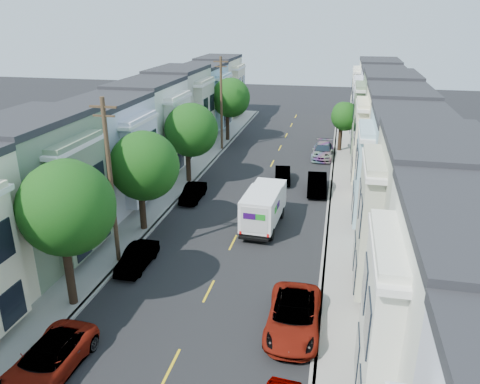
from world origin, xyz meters
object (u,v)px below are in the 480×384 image
object	(u,v)px
tree_far_r	(344,117)
parked_left_d	(193,193)
parked_right_b	(293,317)
tree_c	(143,166)
tree_d	(190,130)
utility_pole_near	(111,184)
lead_sedan	(283,175)
parked_left_b	(48,361)
parked_left_c	(137,258)
parked_right_c	(317,184)
tree_e	(230,98)
fedex_truck	(264,206)
utility_pole_far	(221,104)
parked_right_d	(323,151)
tree_b	(65,208)

from	to	relation	value
tree_far_r	parked_left_d	bearing A→B (deg)	-124.28
parked_right_b	tree_far_r	bearing A→B (deg)	85.18
tree_c	tree_far_r	distance (m)	26.96
tree_d	tree_far_r	world-z (taller)	tree_d
utility_pole_near	lead_sedan	distance (m)	19.10
lead_sedan	parked_left_b	bearing A→B (deg)	-111.77
parked_left_c	parked_right_c	bearing A→B (deg)	57.42
parked_left_d	tree_e	bearing A→B (deg)	93.25
fedex_truck	utility_pole_near	bearing A→B (deg)	-135.47
tree_d	parked_right_b	size ratio (longest dim) A/B	1.33
tree_e	utility_pole_far	bearing A→B (deg)	-89.97
tree_e	parked_left_d	size ratio (longest dim) A/B	1.94
tree_c	fedex_truck	bearing A→B (deg)	16.71
parked_left_c	parked_right_d	xyz separation A→B (m)	(9.80, 25.51, 0.12)
lead_sedan	parked_right_b	world-z (taller)	parked_right_b
tree_c	parked_left_b	xyz separation A→B (m)	(1.40, -14.13, -4.07)
tree_d	parked_left_d	distance (m)	6.03
tree_d	lead_sedan	xyz separation A→B (m)	(8.01, 1.84, -4.18)
tree_b	tree_e	distance (m)	34.70
tree_d	parked_right_b	xyz separation A→B (m)	(11.20, -19.29, -4.07)
fedex_truck	lead_sedan	world-z (taller)	fedex_truck
parked_left_b	lead_sedan	bearing A→B (deg)	77.77
fedex_truck	parked_right_c	xyz separation A→B (m)	(3.34, 7.77, -0.82)
parked_right_d	tree_far_r	bearing A→B (deg)	57.40
lead_sedan	parked_right_c	xyz separation A→B (m)	(3.19, -2.00, 0.12)
tree_e	parked_left_c	distance (m)	30.71
fedex_truck	parked_right_b	size ratio (longest dim) A/B	1.09
tree_d	parked_left_b	world-z (taller)	tree_d
fedex_truck	parked_left_b	bearing A→B (deg)	-108.41
parked_right_d	utility_pole_far	bearing A→B (deg)	177.23
parked_left_d	parked_right_b	xyz separation A→B (m)	(9.80, -15.18, 0.11)
tree_b	fedex_truck	size ratio (longest dim) A/B	1.35
lead_sedan	parked_left_c	bearing A→B (deg)	-118.79
fedex_truck	parked_right_d	world-z (taller)	fedex_truck
tree_e	parked_left_c	bearing A→B (deg)	-87.35
parked_left_c	parked_right_c	world-z (taller)	parked_right_c
parked_left_b	parked_right_b	distance (m)	11.07
tree_b	tree_c	xyz separation A→B (m)	(0.00, 9.31, -0.78)
utility_pole_near	parked_left_c	bearing A→B (deg)	-13.98
tree_b	parked_right_d	bearing A→B (deg)	69.44
parked_right_b	parked_right_d	bearing A→B (deg)	88.70
lead_sedan	parked_right_d	distance (m)	9.00
tree_b	lead_sedan	bearing A→B (deg)	69.52
utility_pole_near	tree_far_r	bearing A→B (deg)	64.85
tree_far_r	utility_pole_near	distance (m)	31.07
tree_c	tree_far_r	bearing A→B (deg)	60.68
tree_far_r	utility_pole_far	bearing A→B (deg)	-170.95
tree_d	fedex_truck	world-z (taller)	tree_d
utility_pole_near	parked_left_c	distance (m)	4.74
tree_d	parked_right_b	bearing A→B (deg)	-59.85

